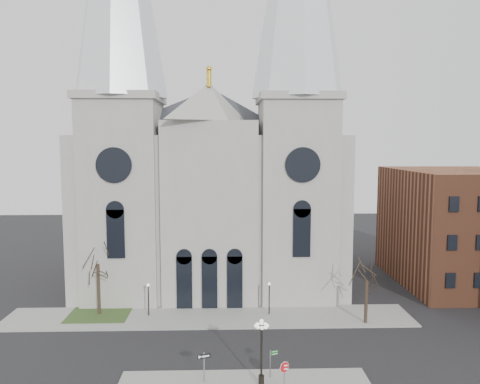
{
  "coord_description": "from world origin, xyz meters",
  "views": [
    {
      "loc": [
        1.73,
        -33.7,
        17.08
      ],
      "look_at": [
        2.98,
        8.0,
        12.81
      ],
      "focal_mm": 35.0,
      "sensor_mm": 36.0,
      "label": 1
    }
  ],
  "objects_px": {
    "stop_sign": "(284,370)",
    "street_name_sign": "(271,361)",
    "one_way_sign": "(204,362)",
    "globe_lamp": "(261,344)"
  },
  "relations": [
    {
      "from": "stop_sign",
      "to": "street_name_sign",
      "type": "height_order",
      "value": "stop_sign"
    },
    {
      "from": "stop_sign",
      "to": "one_way_sign",
      "type": "bearing_deg",
      "value": 152.69
    },
    {
      "from": "stop_sign",
      "to": "one_way_sign",
      "type": "relative_size",
      "value": 1.04
    },
    {
      "from": "stop_sign",
      "to": "globe_lamp",
      "type": "distance_m",
      "value": 2.3
    },
    {
      "from": "one_way_sign",
      "to": "stop_sign",
      "type": "bearing_deg",
      "value": -34.2
    },
    {
      "from": "globe_lamp",
      "to": "one_way_sign",
      "type": "bearing_deg",
      "value": 171.11
    },
    {
      "from": "globe_lamp",
      "to": "street_name_sign",
      "type": "xyz_separation_m",
      "value": [
        0.82,
        1.2,
        -1.82
      ]
    },
    {
      "from": "stop_sign",
      "to": "one_way_sign",
      "type": "xyz_separation_m",
      "value": [
        -5.53,
        1.69,
        -0.16
      ]
    },
    {
      "from": "one_way_sign",
      "to": "street_name_sign",
      "type": "height_order",
      "value": "one_way_sign"
    },
    {
      "from": "stop_sign",
      "to": "one_way_sign",
      "type": "distance_m",
      "value": 5.79
    }
  ]
}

